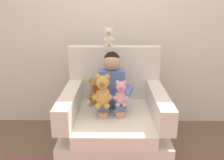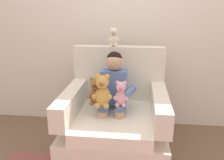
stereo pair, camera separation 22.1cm
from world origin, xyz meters
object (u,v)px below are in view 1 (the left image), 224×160
at_px(seated_child, 112,89).
at_px(armchair, 115,121).
at_px(plush_pink, 121,94).
at_px(plush_brown, 96,93).
at_px(plush_cream_on_backrest, 109,37).
at_px(plush_honey, 103,92).

bearing_deg(seated_child, armchair, -59.84).
bearing_deg(seated_child, plush_pink, -66.83).
xyz_separation_m(plush_pink, plush_brown, (-0.24, 0.00, 0.01)).
height_order(plush_pink, plush_cream_on_backrest, plush_cream_on_backrest).
distance_m(seated_child, plush_brown, 0.22).
height_order(seated_child, plush_honey, seated_child).
distance_m(armchair, seated_child, 0.34).
bearing_deg(plush_pink, plush_cream_on_backrest, 101.88).
bearing_deg(plush_pink, seated_child, 116.44).
height_order(seated_child, plush_brown, seated_child).
bearing_deg(plush_honey, plush_brown, 169.87).
bearing_deg(plush_brown, armchair, 44.75).
height_order(plush_brown, plush_cream_on_backrest, plush_cream_on_backrest).
height_order(armchair, seated_child, armchair).
bearing_deg(armchair, plush_honey, -123.73).
distance_m(seated_child, plush_honey, 0.22).
relative_size(seated_child, plush_brown, 3.08).
distance_m(plush_honey, plush_brown, 0.08).
relative_size(seated_child, plush_pink, 3.37).
height_order(armchair, plush_honey, armchair).
relative_size(armchair, plush_cream_on_backrest, 5.07).
xyz_separation_m(plush_honey, plush_cream_on_backrest, (0.05, 0.52, 0.43)).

